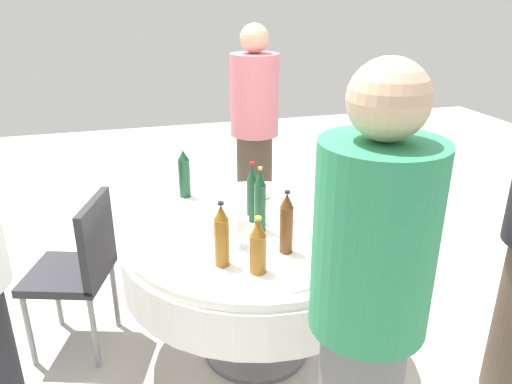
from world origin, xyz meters
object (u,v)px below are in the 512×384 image
object	(u,v)px
plate_outer	(262,197)
wine_glass_north	(241,225)
wine_glass_far	(319,182)
bottle_amber_far	(258,247)
bottle_dark_green_north	(252,194)
wine_glass_rear	(287,203)
bottle_amber_right	(222,236)
dining_table	(256,255)
person_right	(255,137)
bottle_brown_west	(286,224)
bottle_dark_green_front	(260,202)
person_front	(365,332)
chair_north	(81,263)
plate_left	(350,222)
bottle_dark_green_rear	(184,174)

from	to	relation	value
plate_outer	wine_glass_north	bearing A→B (deg)	-26.13
wine_glass_far	bottle_amber_far	bearing A→B (deg)	-39.20
bottle_dark_green_north	wine_glass_rear	distance (m)	0.18
bottle_amber_right	dining_table	bearing A→B (deg)	142.08
dining_table	wine_glass_north	xyz separation A→B (m)	(0.16, -0.12, 0.26)
person_right	dining_table	bearing A→B (deg)	-90.00
bottle_dark_green_north	plate_outer	distance (m)	0.31
bottle_brown_west	wine_glass_far	xyz separation A→B (m)	(-0.53, 0.37, -0.04)
bottle_dark_green_front	person_front	bearing A→B (deg)	2.02
wine_glass_north	chair_north	world-z (taller)	wine_glass_north
bottle_dark_green_front	bottle_dark_green_north	world-z (taller)	bottle_dark_green_front
bottle_amber_far	dining_table	bearing A→B (deg)	165.67
dining_table	wine_glass_north	world-z (taller)	wine_glass_north
wine_glass_rear	wine_glass_far	bearing A→B (deg)	129.52
wine_glass_north	person_front	xyz separation A→B (m)	(0.88, 0.16, 0.04)
bottle_amber_right	person_right	xyz separation A→B (m)	(-1.50, 0.55, -0.02)
bottle_dark_green_north	wine_glass_rear	world-z (taller)	bottle_dark_green_north
bottle_amber_right	bottle_dark_green_north	distance (m)	0.46
bottle_dark_green_front	person_right	size ratio (longest dim) A/B	0.20
bottle_dark_green_north	wine_glass_north	size ratio (longest dim) A/B	2.12
dining_table	person_front	xyz separation A→B (m)	(1.04, 0.05, 0.30)
wine_glass_north	wine_glass_rear	bearing A→B (deg)	126.15
wine_glass_far	bottle_dark_green_front	bearing A→B (deg)	-55.41
person_right	chair_north	xyz separation A→B (m)	(0.92, -1.19, -0.34)
bottle_dark_green_front	chair_north	distance (m)	1.00
wine_glass_far	chair_north	size ratio (longest dim) A/B	0.16
wine_glass_north	person_right	distance (m)	1.43
bottle_amber_far	plate_outer	size ratio (longest dim) A/B	1.04
plate_left	person_front	xyz separation A→B (m)	(0.96, -0.42, 0.13)
plate_outer	person_right	bearing A→B (deg)	167.56
bottle_brown_west	plate_left	xyz separation A→B (m)	(-0.18, 0.40, -0.13)
wine_glass_north	person_front	size ratio (longest dim) A/B	0.09
chair_north	person_right	bearing A→B (deg)	-34.18
bottle_amber_right	person_front	bearing A→B (deg)	20.74
person_front	chair_north	bearing A→B (deg)	-58.00
bottle_amber_right	plate_outer	xyz separation A→B (m)	(-0.64, 0.36, -0.12)
bottle_dark_green_north	plate_left	size ratio (longest dim) A/B	1.21
bottle_dark_green_rear	wine_glass_north	distance (m)	0.69
bottle_dark_green_front	chair_north	size ratio (longest dim) A/B	0.38
bottle_brown_west	bottle_amber_right	world-z (taller)	bottle_brown_west
bottle_dark_green_rear	person_right	world-z (taller)	person_right
bottle_dark_green_front	bottle_dark_green_rear	size ratio (longest dim) A/B	1.15
plate_left	person_front	world-z (taller)	person_front
bottle_dark_green_north	person_front	world-z (taller)	person_front
wine_glass_north	person_front	distance (m)	0.89
bottle_amber_far	wine_glass_north	bearing A→B (deg)	-176.41
wine_glass_rear	bottle_amber_right	bearing A→B (deg)	-49.53
person_front	bottle_brown_west	bearing A→B (deg)	-93.97
bottle_dark_green_front	bottle_amber_right	xyz separation A→B (m)	(0.27, -0.25, -0.02)
person_right	bottle_dark_green_front	bearing A→B (deg)	-89.12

